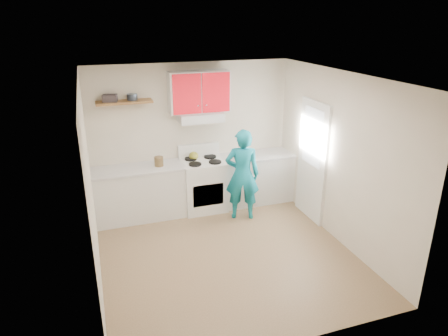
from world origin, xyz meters
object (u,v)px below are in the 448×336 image
object	(u,v)px
kettle	(194,156)
tin	(132,97)
stove	(203,185)
crock	(159,162)
person	(242,175)

from	to	relation	value
kettle	tin	bearing A→B (deg)	174.74
tin	kettle	world-z (taller)	tin
stove	crock	xyz separation A→B (m)	(-0.78, 0.00, 0.53)
kettle	person	size ratio (longest dim) A/B	0.11
kettle	crock	size ratio (longest dim) A/B	0.92
crock	person	xyz separation A→B (m)	(1.32, -0.55, -0.19)
stove	kettle	distance (m)	0.56
tin	crock	size ratio (longest dim) A/B	0.92
kettle	stove	bearing A→B (deg)	-47.84
stove	kettle	size ratio (longest dim) A/B	5.45
stove	person	xyz separation A→B (m)	(0.54, -0.55, 0.34)
stove	tin	distance (m)	1.98
tin	person	distance (m)	2.23
stove	person	distance (m)	0.84
stove	tin	size ratio (longest dim) A/B	5.45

